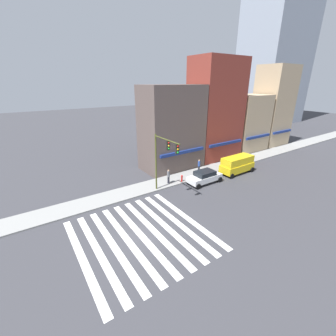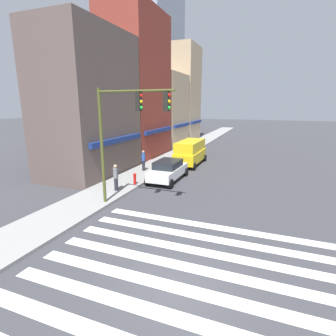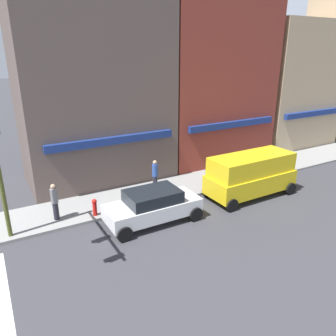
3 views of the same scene
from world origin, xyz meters
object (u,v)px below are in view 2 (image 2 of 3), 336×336
pedestrian_blue_shirt (143,160)px  pedestrian_grey_coat (116,177)px  sedan_white (168,170)px  van_yellow (190,152)px  fire_hydrant (135,178)px  traffic_signal (125,124)px

pedestrian_blue_shirt → pedestrian_grey_coat: bearing=42.0°
sedan_white → van_yellow: size_ratio=0.88×
sedan_white → fire_hydrant: size_ratio=5.23×
traffic_signal → sedan_white: traffic_signal is taller
traffic_signal → sedan_white: 7.12m
pedestrian_grey_coat → pedestrian_blue_shirt: 5.59m
pedestrian_blue_shirt → fire_hydrant: pedestrian_blue_shirt is taller
pedestrian_blue_shirt → fire_hydrant: 4.08m
van_yellow → fire_hydrant: (-8.21, 1.70, -0.67)m
van_yellow → fire_hydrant: bearing=167.8°
traffic_signal → sedan_white: bearing=-1.4°
van_yellow → pedestrian_grey_coat: van_yellow is taller
pedestrian_grey_coat → sedan_white: bearing=124.7°
pedestrian_blue_shirt → fire_hydrant: size_ratio=2.10×
sedan_white → fire_hydrant: 2.82m
pedestrian_blue_shirt → fire_hydrant: bearing=52.1°
sedan_white → pedestrian_blue_shirt: bearing=60.8°
sedan_white → fire_hydrant: (-2.23, 1.70, -0.23)m
traffic_signal → sedan_white: (5.94, -0.14, -3.92)m
van_yellow → fire_hydrant: size_ratio=5.96×
sedan_white → pedestrian_blue_shirt: size_ratio=2.49×
fire_hydrant → sedan_white: bearing=-37.3°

